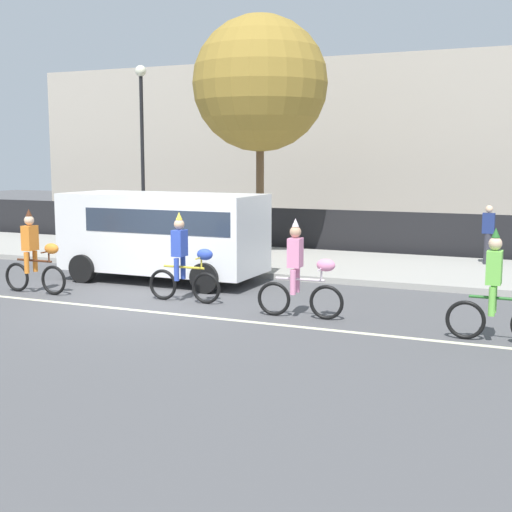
{
  "coord_description": "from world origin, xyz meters",
  "views": [
    {
      "loc": [
        8.01,
        -12.4,
        3.07
      ],
      "look_at": [
        1.98,
        1.2,
        1.0
      ],
      "focal_mm": 50.0,
      "sensor_mm": 36.0,
      "label": 1
    }
  ],
  "objects_px": {
    "parade_cyclist_cobalt": "(184,263)",
    "parked_van_white": "(165,230)",
    "parade_cyclist_pink": "(301,275)",
    "parade_cyclist_orange": "(35,257)",
    "parade_cyclist_lime": "(500,293)",
    "street_lamp_post": "(142,129)",
    "pedestrian_onlooker": "(488,233)"
  },
  "relations": [
    {
      "from": "parade_cyclist_cobalt",
      "to": "parade_cyclist_pink",
      "type": "relative_size",
      "value": 1.0
    },
    {
      "from": "parade_cyclist_pink",
      "to": "parked_van_white",
      "type": "distance_m",
      "value": 5.14
    },
    {
      "from": "street_lamp_post",
      "to": "parade_cyclist_lime",
      "type": "bearing_deg",
      "value": -33.19
    },
    {
      "from": "parked_van_white",
      "to": "pedestrian_onlooker",
      "type": "bearing_deg",
      "value": 36.03
    },
    {
      "from": "parade_cyclist_cobalt",
      "to": "parade_cyclist_lime",
      "type": "relative_size",
      "value": 1.0
    },
    {
      "from": "parade_cyclist_cobalt",
      "to": "parked_van_white",
      "type": "distance_m",
      "value": 2.69
    },
    {
      "from": "parade_cyclist_pink",
      "to": "street_lamp_post",
      "type": "height_order",
      "value": "street_lamp_post"
    },
    {
      "from": "parade_cyclist_cobalt",
      "to": "parade_cyclist_lime",
      "type": "xyz_separation_m",
      "value": [
        6.46,
        -0.82,
        0.0
      ]
    },
    {
      "from": "parade_cyclist_orange",
      "to": "parked_van_white",
      "type": "relative_size",
      "value": 0.38
    },
    {
      "from": "parade_cyclist_cobalt",
      "to": "pedestrian_onlooker",
      "type": "distance_m",
      "value": 9.03
    },
    {
      "from": "parade_cyclist_orange",
      "to": "parade_cyclist_lime",
      "type": "distance_m",
      "value": 10.04
    },
    {
      "from": "parade_cyclist_orange",
      "to": "parade_cyclist_pink",
      "type": "xyz_separation_m",
      "value": [
        6.37,
        0.1,
        0.0
      ]
    },
    {
      "from": "parade_cyclist_pink",
      "to": "parade_cyclist_lime",
      "type": "height_order",
      "value": "same"
    },
    {
      "from": "parade_cyclist_orange",
      "to": "parade_cyclist_cobalt",
      "type": "xyz_separation_m",
      "value": [
        3.58,
        0.52,
        0.0
      ]
    },
    {
      "from": "parade_cyclist_pink",
      "to": "parked_van_white",
      "type": "height_order",
      "value": "parked_van_white"
    },
    {
      "from": "parade_cyclist_cobalt",
      "to": "parked_van_white",
      "type": "height_order",
      "value": "parked_van_white"
    },
    {
      "from": "street_lamp_post",
      "to": "parade_cyclist_orange",
      "type": "bearing_deg",
      "value": -75.56
    },
    {
      "from": "street_lamp_post",
      "to": "pedestrian_onlooker",
      "type": "bearing_deg",
      "value": 1.11
    },
    {
      "from": "street_lamp_post",
      "to": "pedestrian_onlooker",
      "type": "xyz_separation_m",
      "value": [
        10.93,
        0.21,
        -2.97
      ]
    },
    {
      "from": "parked_van_white",
      "to": "pedestrian_onlooker",
      "type": "distance_m",
      "value": 8.79
    },
    {
      "from": "parade_cyclist_cobalt",
      "to": "parade_cyclist_lime",
      "type": "height_order",
      "value": "same"
    },
    {
      "from": "street_lamp_post",
      "to": "pedestrian_onlooker",
      "type": "relative_size",
      "value": 3.62
    },
    {
      "from": "parade_cyclist_orange",
      "to": "street_lamp_post",
      "type": "xyz_separation_m",
      "value": [
        -1.94,
        7.53,
        3.15
      ]
    },
    {
      "from": "parade_cyclist_orange",
      "to": "street_lamp_post",
      "type": "relative_size",
      "value": 0.33
    },
    {
      "from": "parade_cyclist_orange",
      "to": "street_lamp_post",
      "type": "height_order",
      "value": "street_lamp_post"
    },
    {
      "from": "parade_cyclist_pink",
      "to": "parade_cyclist_orange",
      "type": "bearing_deg",
      "value": -179.1
    },
    {
      "from": "parked_van_white",
      "to": "pedestrian_onlooker",
      "type": "relative_size",
      "value": 3.09
    },
    {
      "from": "parade_cyclist_pink",
      "to": "pedestrian_onlooker",
      "type": "xyz_separation_m",
      "value": [
        2.62,
        7.64,
        0.17
      ]
    },
    {
      "from": "parade_cyclist_lime",
      "to": "parade_cyclist_orange",
      "type": "bearing_deg",
      "value": 178.28
    },
    {
      "from": "parade_cyclist_lime",
      "to": "pedestrian_onlooker",
      "type": "relative_size",
      "value": 1.19
    },
    {
      "from": "parade_cyclist_pink",
      "to": "street_lamp_post",
      "type": "distance_m",
      "value": 11.58
    },
    {
      "from": "parade_cyclist_pink",
      "to": "parade_cyclist_cobalt",
      "type": "bearing_deg",
      "value": 171.37
    }
  ]
}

